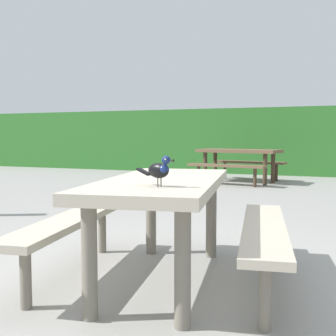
% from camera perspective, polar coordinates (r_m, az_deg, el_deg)
% --- Properties ---
extents(ground_plane, '(60.00, 60.00, 0.00)m').
position_cam_1_polar(ground_plane, '(3.18, -4.61, -14.76)').
color(ground_plane, gray).
extents(hedge_wall, '(28.00, 2.36, 1.79)m').
position_cam_1_polar(hedge_wall, '(12.75, 15.85, 3.49)').
color(hedge_wall, '#2D6B28').
rests_on(hedge_wall, ground).
extents(picnic_table_foreground, '(1.95, 1.97, 0.74)m').
position_cam_1_polar(picnic_table_foreground, '(3.03, -0.68, -4.86)').
color(picnic_table_foreground, '#B2A893').
rests_on(picnic_table_foreground, ground).
extents(bird_grackle, '(0.28, 0.13, 0.18)m').
position_cam_1_polar(bird_grackle, '(2.50, -1.10, -0.19)').
color(bird_grackle, black).
rests_on(bird_grackle, picnic_table_foreground).
extents(picnic_table_mid_right, '(1.97, 1.94, 0.74)m').
position_cam_1_polar(picnic_table_mid_right, '(9.71, 9.38, 1.38)').
color(picnic_table_mid_right, brown).
rests_on(picnic_table_mid_right, ground).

